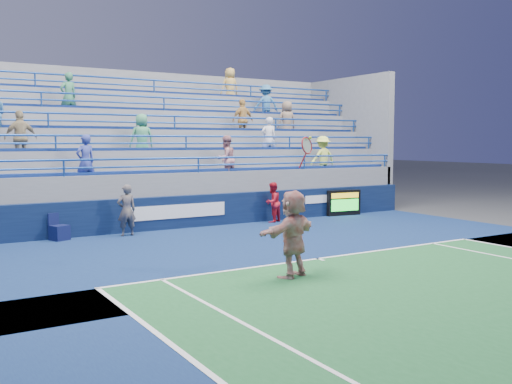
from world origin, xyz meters
TOP-DOWN VIEW (x-y plane):
  - ground at (0.00, 0.00)m, footprint 120.00×120.00m
  - sponsor_wall at (0.00, 6.50)m, footprint 18.00×0.32m
  - bleacher_stand at (0.01, 10.27)m, footprint 18.00×5.60m
  - serve_speed_board at (6.04, 6.16)m, footprint 1.47×0.33m
  - judge_chair at (-4.81, 6.16)m, footprint 0.60×0.61m
  - tennis_player at (-1.59, -1.19)m, footprint 1.83×1.10m
  - line_judge at (-2.86, 5.86)m, footprint 0.59×0.39m
  - ball_girl at (2.62, 6.05)m, footprint 0.87×0.79m

SIDE VIEW (x-z plane):
  - ground at x=0.00m, z-range 0.00..0.00m
  - judge_chair at x=-4.81m, z-range -0.15..0.67m
  - serve_speed_board at x=6.04m, z-range 0.00..1.02m
  - sponsor_wall at x=0.00m, z-range 0.00..1.10m
  - ball_girl at x=2.62m, z-range 0.00..1.45m
  - line_judge at x=-2.86m, z-range 0.00..1.60m
  - tennis_player at x=-1.59m, z-range -0.56..2.45m
  - bleacher_stand at x=0.01m, z-range -1.52..4.61m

